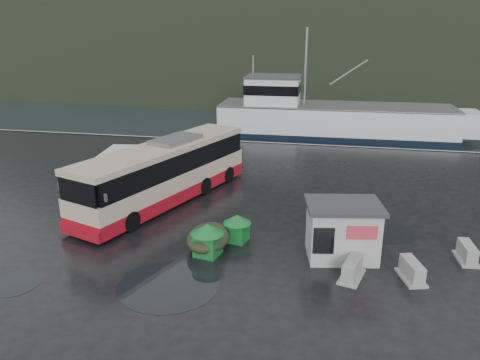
% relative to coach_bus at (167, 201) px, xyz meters
% --- Properties ---
extents(ground, '(160.00, 160.00, 0.00)m').
position_rel_coach_bus_xyz_m(ground, '(3.01, -4.42, 0.00)').
color(ground, black).
rests_on(ground, ground).
extents(harbor_water, '(300.00, 180.00, 0.02)m').
position_rel_coach_bus_xyz_m(harbor_water, '(3.01, 105.58, 0.00)').
color(harbor_water, black).
rests_on(harbor_water, ground).
extents(quay_edge, '(160.00, 0.60, 1.50)m').
position_rel_coach_bus_xyz_m(quay_edge, '(3.01, 15.58, 0.00)').
color(quay_edge, '#999993').
rests_on(quay_edge, ground).
extents(headland, '(780.00, 540.00, 570.00)m').
position_rel_coach_bus_xyz_m(headland, '(13.01, 245.58, 0.00)').
color(headland, black).
rests_on(headland, ground).
extents(coach_bus, '(7.48, 13.42, 3.71)m').
position_rel_coach_bus_xyz_m(coach_bus, '(0.00, 0.00, 0.00)').
color(coach_bus, '#C2B193').
rests_on(coach_bus, ground).
extents(white_van, '(3.04, 6.88, 2.79)m').
position_rel_coach_bus_xyz_m(white_van, '(-2.86, -0.74, 0.00)').
color(white_van, silver).
rests_on(white_van, ground).
extents(waste_bin_left, '(1.18, 1.18, 1.37)m').
position_rel_coach_bus_xyz_m(waste_bin_left, '(5.25, -4.52, 0.00)').
color(waste_bin_left, '#147029').
rests_on(waste_bin_left, ground).
extents(waste_bin_right, '(1.29, 1.29, 1.53)m').
position_rel_coach_bus_xyz_m(waste_bin_right, '(4.23, -6.20, 0.00)').
color(waste_bin_right, '#147029').
rests_on(waste_bin_right, ground).
extents(dome_tent, '(2.12, 2.87, 1.09)m').
position_rel_coach_bus_xyz_m(dome_tent, '(4.09, -5.57, 0.00)').
color(dome_tent, '#2A311D').
rests_on(dome_tent, ground).
extents(ticket_kiosk, '(3.68, 3.03, 2.58)m').
position_rel_coach_bus_xyz_m(ticket_kiosk, '(10.20, -5.16, 0.00)').
color(ticket_kiosk, beige).
rests_on(ticket_kiosk, ground).
extents(jersey_barrier_a, '(1.25, 1.81, 0.82)m').
position_rel_coach_bus_xyz_m(jersey_barrier_a, '(10.64, -7.04, 0.00)').
color(jersey_barrier_a, '#999993').
rests_on(jersey_barrier_a, ground).
extents(jersey_barrier_b, '(1.22, 1.78, 0.81)m').
position_rel_coach_bus_xyz_m(jersey_barrier_b, '(13.07, -6.64, 0.00)').
color(jersey_barrier_b, '#999993').
rests_on(jersey_barrier_b, ground).
extents(jersey_barrier_c, '(0.89, 1.63, 0.79)m').
position_rel_coach_bus_xyz_m(jersey_barrier_c, '(15.72, -4.44, 0.00)').
color(jersey_barrier_c, '#999993').
rests_on(jersey_barrier_c, ground).
extents(fishing_trawler, '(28.43, 6.57, 11.34)m').
position_rel_coach_bus_xyz_m(fishing_trawler, '(9.66, 24.71, 0.00)').
color(fishing_trawler, silver).
rests_on(fishing_trawler, ground).
extents(puddles, '(17.92, 10.52, 0.01)m').
position_rel_coach_bus_xyz_m(puddles, '(4.60, -7.58, 0.01)').
color(puddles, black).
rests_on(puddles, ground).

